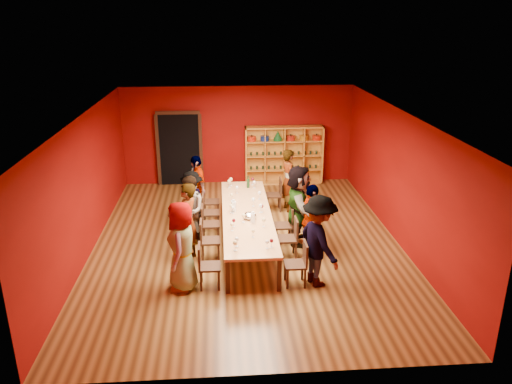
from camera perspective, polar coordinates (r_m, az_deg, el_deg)
room_shell at (r=11.09m, az=-1.08°, el=1.18°), size 7.10×9.10×3.04m
tasting_table at (r=11.37m, az=-1.06°, el=-2.65°), size 1.10×4.50×0.75m
doorway at (r=15.49m, az=-8.72°, el=4.89°), size 1.40×0.17×2.30m
shelving_unit at (r=15.49m, az=3.18°, el=4.56°), size 2.40×0.40×1.80m
chair_person_left_0 at (r=9.73m, az=-5.80°, el=-8.15°), size 0.42×0.42×0.89m
person_left_0 at (r=9.58m, az=-8.47°, el=-6.16°), size 0.56×0.91×1.76m
chair_person_left_1 at (r=10.77m, az=-5.68°, el=-5.26°), size 0.42×0.42×0.89m
person_left_1 at (r=10.64m, az=-7.85°, el=-3.48°), size 0.66×0.76×1.74m
chair_person_left_2 at (r=11.58m, az=-5.60°, el=-3.42°), size 0.42×0.42×0.89m
person_left_2 at (r=11.48m, az=-7.54°, el=-2.08°), size 0.55×0.84×1.60m
chair_person_left_3 at (r=12.24m, az=-5.54°, el=-2.11°), size 0.42×0.42×0.89m
person_left_3 at (r=12.16m, az=-7.29°, el=-1.04°), size 0.59×1.03×1.50m
chair_person_left_4 at (r=12.94m, az=-5.49°, el=-0.87°), size 0.42×0.42×0.89m
person_left_4 at (r=12.84m, az=-6.76°, el=0.53°), size 0.78×1.08×1.68m
chair_person_right_0 at (r=9.80m, az=4.99°, el=-7.90°), size 0.42×0.42×0.89m
person_right_0 at (r=9.68m, az=7.20°, el=-5.58°), size 0.86×1.28×1.84m
chair_person_right_1 at (r=10.85m, az=4.01°, el=-5.02°), size 0.42×0.42×0.89m
person_right_1 at (r=10.78m, az=6.34°, el=-3.34°), size 0.53×1.00×1.65m
chair_person_right_2 at (r=11.49m, az=3.51°, el=-3.55°), size 0.42×0.42×0.89m
person_right_2 at (r=11.36m, az=4.86°, el=-1.47°), size 0.53×1.74×1.87m
chair_person_right_4 at (r=13.38m, az=2.34°, el=-0.09°), size 0.42×0.42×0.89m
person_right_4 at (r=13.31m, az=3.76°, el=1.36°), size 0.57×0.70×1.69m
wine_glass_0 at (r=9.54m, az=-2.40°, el=-5.87°), size 0.09×0.09×0.22m
wine_glass_1 at (r=10.59m, az=-2.56°, el=-3.32°), size 0.08×0.08×0.19m
wine_glass_2 at (r=11.29m, az=-2.66°, el=-1.85°), size 0.07×0.07×0.18m
wine_glass_3 at (r=11.68m, az=-0.31°, el=-0.92°), size 0.09×0.09×0.22m
wine_glass_4 at (r=12.54m, az=-2.19°, el=0.47°), size 0.08×0.08×0.20m
wine_glass_5 at (r=11.32m, az=0.52°, el=-1.63°), size 0.09×0.09×0.22m
wine_glass_6 at (r=12.13m, az=0.40°, el=-0.16°), size 0.08×0.08×0.21m
wine_glass_7 at (r=10.10m, az=-0.34°, el=-4.51°), size 0.07×0.07×0.18m
wine_glass_8 at (r=10.80m, az=-1.43°, el=-2.75°), size 0.08×0.08×0.21m
wine_glass_9 at (r=11.34m, az=0.68°, el=-1.68°), size 0.08×0.08×0.19m
wine_glass_10 at (r=9.70m, az=-2.22°, el=-5.46°), size 0.08×0.08×0.21m
wine_glass_11 at (r=12.97m, az=-3.09°, el=1.18°), size 0.09×0.09×0.22m
wine_glass_12 at (r=10.40m, az=-2.75°, el=-3.77°), size 0.08×0.08×0.19m
wine_glass_13 at (r=9.68m, az=1.79°, el=-5.63°), size 0.07×0.07×0.19m
wine_glass_14 at (r=10.58m, az=0.89°, el=-3.24°), size 0.08×0.08×0.21m
wine_glass_15 at (r=9.64m, az=1.28°, el=-5.77°), size 0.07×0.07×0.18m
wine_glass_16 at (r=12.05m, az=-2.80°, el=-0.38°), size 0.08×0.08×0.19m
wine_glass_17 at (r=12.94m, az=-0.18°, el=1.07°), size 0.08×0.08×0.19m
wine_glass_18 at (r=13.12m, az=-2.89°, el=1.42°), size 0.09×0.09×0.22m
wine_glass_19 at (r=11.32m, az=-2.83°, el=-1.67°), size 0.09×0.09×0.21m
wine_glass_20 at (r=13.17m, az=-0.40°, el=1.45°), size 0.08×0.08×0.20m
spittoon_bowl at (r=11.02m, az=-0.73°, el=-2.73°), size 0.30×0.30×0.16m
carafe_a at (r=11.40m, az=-2.55°, el=-1.64°), size 0.13×0.13×0.29m
carafe_b at (r=10.79m, az=-0.35°, el=-2.96°), size 0.11×0.11×0.26m
wine_bottle at (r=12.96m, az=-0.90°, el=1.01°), size 0.09×0.09×0.31m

